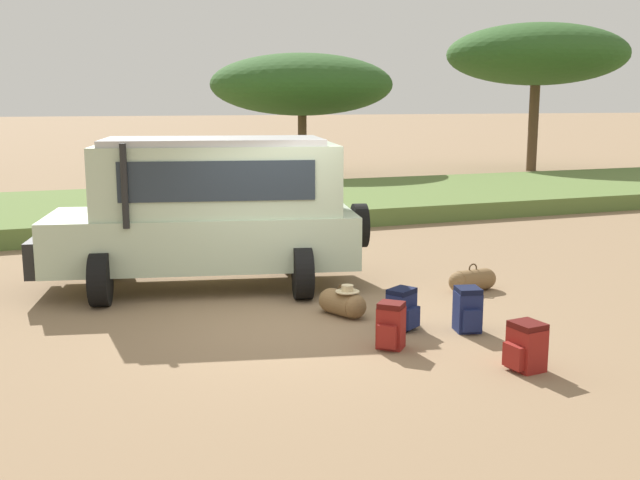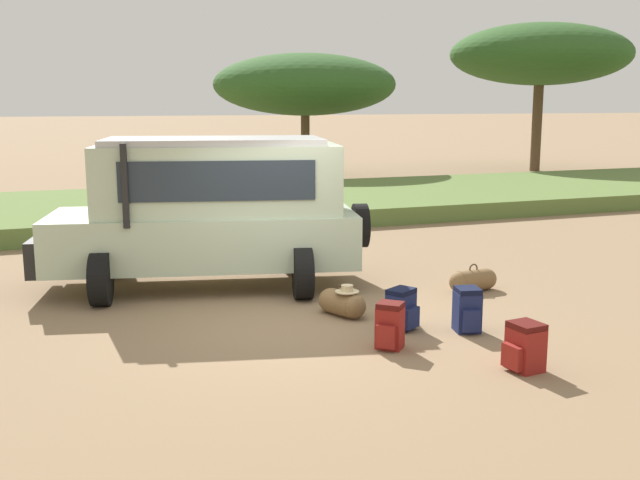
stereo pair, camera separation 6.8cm
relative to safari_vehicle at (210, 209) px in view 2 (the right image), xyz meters
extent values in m
plane|color=#8C7051|center=(0.59, -2.41, -1.29)|extent=(320.00, 320.00, 0.00)
cube|color=#5B7538|center=(0.59, 7.98, -1.07)|extent=(120.00, 7.00, 0.44)
cube|color=#B2C6A8|center=(-0.11, 0.03, -0.47)|extent=(5.20, 2.97, 0.84)
cube|color=#B2C6A8|center=(0.14, -0.03, 0.50)|extent=(4.13, 2.61, 1.10)
cube|color=#232D38|center=(-1.35, 0.32, 0.45)|extent=(0.41, 1.53, 0.77)
cube|color=#232D38|center=(-0.07, -0.91, 0.55)|extent=(2.87, 0.71, 0.60)
cube|color=#232D38|center=(0.34, 0.85, 0.55)|extent=(2.87, 0.71, 0.60)
cube|color=#B7B7B7|center=(0.09, -0.02, 1.10)|extent=(3.73, 2.45, 0.10)
cube|color=black|center=(-2.61, 0.61, -0.64)|extent=(0.52, 1.61, 0.56)
cylinder|color=black|center=(-1.40, -0.67, 0.50)|extent=(0.10, 0.10, 1.25)
cylinder|color=black|center=(-1.81, -0.57, -0.89)|extent=(0.45, 0.84, 0.80)
cylinder|color=black|center=(-1.36, 1.31, -0.89)|extent=(0.45, 0.84, 0.80)
cylinder|color=black|center=(1.15, -1.26, -0.89)|extent=(0.45, 0.84, 0.80)
cylinder|color=black|center=(1.59, 0.62, -0.89)|extent=(0.45, 0.84, 0.80)
cylinder|color=black|center=(2.42, -0.56, -0.32)|extent=(0.38, 0.77, 0.74)
cube|color=maroon|center=(2.48, -5.12, -1.05)|extent=(0.34, 0.41, 0.49)
cube|color=maroon|center=(2.29, -5.14, -1.11)|extent=(0.11, 0.29, 0.27)
cube|color=#4D100E|center=(2.48, -5.12, -0.77)|extent=(0.36, 0.39, 0.07)
cylinder|color=#4D100E|center=(2.66, -5.18, -1.05)|extent=(0.04, 0.04, 0.42)
cylinder|color=#4D100E|center=(2.64, -5.01, -1.05)|extent=(0.04, 0.04, 0.42)
cube|color=maroon|center=(1.38, -3.88, -1.04)|extent=(0.41, 0.40, 0.52)
cube|color=maroon|center=(1.26, -4.01, -1.10)|extent=(0.23, 0.22, 0.28)
cube|color=#4D100E|center=(1.38, -3.88, -0.75)|extent=(0.40, 0.40, 0.07)
cylinder|color=#4D100E|center=(1.53, -3.82, -1.04)|extent=(0.04, 0.04, 0.44)
cylinder|color=#4D100E|center=(1.42, -3.73, -1.04)|extent=(0.04, 0.04, 0.44)
cube|color=navy|center=(2.64, -3.62, -1.03)|extent=(0.38, 0.38, 0.53)
cube|color=navy|center=(2.59, -3.81, -1.10)|extent=(0.25, 0.13, 0.29)
cube|color=black|center=(2.64, -3.62, -0.73)|extent=(0.37, 0.39, 0.07)
cylinder|color=black|center=(2.75, -3.46, -1.03)|extent=(0.04, 0.04, 0.45)
cylinder|color=black|center=(2.61, -3.43, -1.03)|extent=(0.04, 0.04, 0.45)
cube|color=navy|center=(1.85, -3.23, -1.05)|extent=(0.46, 0.42, 0.49)
cube|color=navy|center=(1.94, -3.37, -1.11)|extent=(0.29, 0.22, 0.27)
cube|color=black|center=(1.85, -3.23, -0.77)|extent=(0.45, 0.42, 0.07)
cylinder|color=black|center=(1.85, -3.05, -1.05)|extent=(0.04, 0.04, 0.42)
cylinder|color=black|center=(1.70, -3.14, -1.05)|extent=(0.04, 0.04, 0.42)
cylinder|color=brown|center=(1.37, -2.35, -1.11)|extent=(0.51, 0.57, 0.36)
sphere|color=brown|center=(1.46, -2.56, -1.11)|extent=(0.35, 0.35, 0.35)
sphere|color=brown|center=(1.27, -2.13, -1.11)|extent=(0.35, 0.35, 0.35)
torus|color=#493721|center=(1.37, -2.35, -0.91)|extent=(0.09, 0.16, 0.16)
cylinder|color=beige|center=(1.40, -2.44, -0.92)|extent=(0.34, 0.34, 0.02)
cylinder|color=beige|center=(1.40, -2.44, -0.87)|extent=(0.17, 0.17, 0.09)
cylinder|color=brown|center=(3.88, -1.78, -1.12)|extent=(0.55, 0.40, 0.35)
sphere|color=brown|center=(4.14, -1.76, -1.12)|extent=(0.34, 0.34, 0.34)
sphere|color=brown|center=(3.62, -1.81, -1.12)|extent=(0.34, 0.34, 0.34)
torus|color=#493721|center=(3.88, -1.78, -0.93)|extent=(0.17, 0.04, 0.16)
cylinder|color=brown|center=(7.44, 16.40, 0.03)|extent=(0.35, 0.35, 2.65)
ellipsoid|color=#2D5623|center=(7.44, 16.40, 2.39)|extent=(7.24, 6.59, 2.42)
cylinder|color=brown|center=(18.02, 15.82, 0.66)|extent=(0.43, 0.43, 3.91)
ellipsoid|color=#2D5623|center=(18.02, 15.82, 3.73)|extent=(7.90, 7.32, 2.63)
camera|label=1|loc=(-2.62, -11.87, 1.71)|focal=42.00mm
camera|label=2|loc=(-2.55, -11.89, 1.71)|focal=42.00mm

